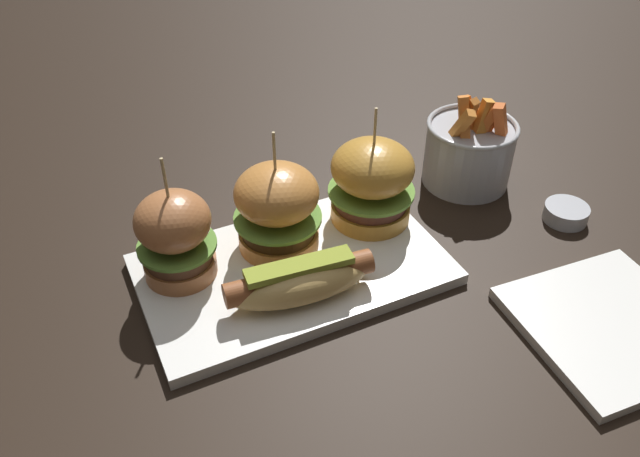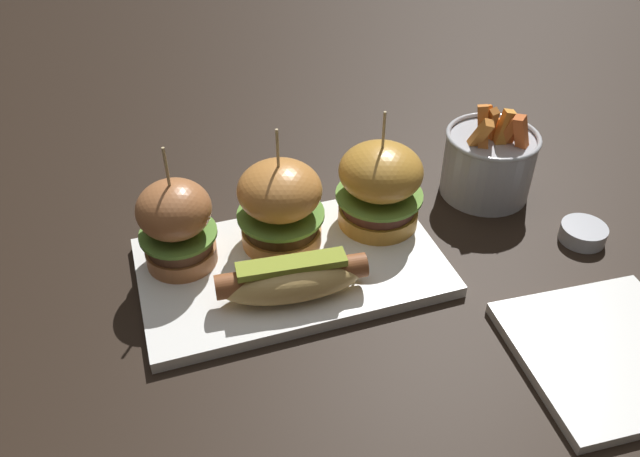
% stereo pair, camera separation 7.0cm
% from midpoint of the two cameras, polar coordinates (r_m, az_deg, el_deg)
% --- Properties ---
extents(ground_plane, '(3.00, 3.00, 0.00)m').
position_cam_midpoint_polar(ground_plane, '(0.72, -5.17, -4.18)').
color(ground_plane, black).
extents(platter_main, '(0.34, 0.20, 0.01)m').
position_cam_midpoint_polar(platter_main, '(0.72, -5.20, -3.77)').
color(platter_main, white).
rests_on(platter_main, ground).
extents(hot_dog, '(0.16, 0.07, 0.05)m').
position_cam_midpoint_polar(hot_dog, '(0.66, -4.85, -4.76)').
color(hot_dog, tan).
rests_on(hot_dog, platter_main).
extents(slider_left, '(0.08, 0.08, 0.15)m').
position_cam_midpoint_polar(slider_left, '(0.69, -15.65, -0.71)').
color(slider_left, '#AE693C').
rests_on(slider_left, platter_main).
extents(slider_center, '(0.10, 0.10, 0.15)m').
position_cam_midpoint_polar(slider_center, '(0.71, -6.56, 1.78)').
color(slider_center, '#C9803B').
rests_on(slider_center, platter_main).
extents(slider_right, '(0.10, 0.10, 0.15)m').
position_cam_midpoint_polar(slider_right, '(0.75, 2.00, 4.14)').
color(slider_right, '#C68B34').
rests_on(slider_right, platter_main).
extents(fries_bucket, '(0.12, 0.12, 0.13)m').
position_cam_midpoint_polar(fries_bucket, '(0.86, 10.92, 6.77)').
color(fries_bucket, '#A8AAB2').
rests_on(fries_bucket, ground).
extents(sauce_ramekin, '(0.05, 0.05, 0.02)m').
position_cam_midpoint_polar(sauce_ramekin, '(0.83, 18.94, 1.26)').
color(sauce_ramekin, '#A8AAB2').
rests_on(sauce_ramekin, ground).
extents(side_plate, '(0.19, 0.19, 0.01)m').
position_cam_midpoint_polar(side_plate, '(0.71, 22.00, -8.19)').
color(side_plate, white).
rests_on(side_plate, ground).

